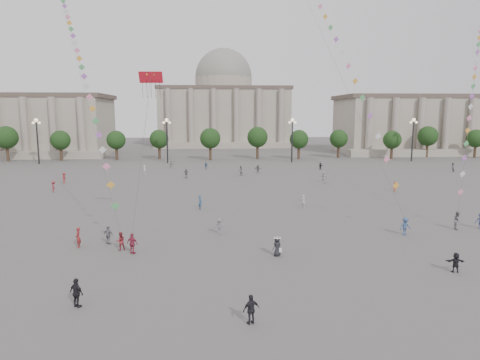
{
  "coord_description": "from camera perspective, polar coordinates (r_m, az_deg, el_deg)",
  "views": [
    {
      "loc": [
        -4.05,
        -32.6,
        11.82
      ],
      "look_at": [
        -1.26,
        12.0,
        4.82
      ],
      "focal_mm": 32.0,
      "sensor_mm": 36.0,
      "label": 1
    }
  ],
  "objects": [
    {
      "name": "lamp_post_mid_east",
      "position": [
        104.45,
        6.98,
        6.38
      ],
      "size": [
        2.0,
        0.9,
        10.65
      ],
      "color": "#262628",
      "rests_on": "ground"
    },
    {
      "name": "person_crowd_10",
      "position": [
        86.65,
        -12.61,
        1.41
      ],
      "size": [
        0.72,
        0.73,
        1.69
      ],
      "primitive_type": "imported",
      "rotation": [
        0.0,
        0.0,
        2.31
      ],
      "color": "white",
      "rests_on": "ground"
    },
    {
      "name": "person_crowd_16",
      "position": [
        79.07,
        -7.19,
        0.87
      ],
      "size": [
        1.11,
        0.75,
        1.75
      ],
      "primitive_type": "imported",
      "rotation": [
        0.0,
        0.0,
        5.94
      ],
      "color": "#56565B",
      "rests_on": "ground"
    },
    {
      "name": "person_crowd_6",
      "position": [
        42.42,
        -2.77,
        -6.16
      ],
      "size": [
        1.11,
        0.74,
        1.61
      ],
      "primitive_type": "imported",
      "rotation": [
        0.0,
        0.0,
        6.15
      ],
      "color": "slate",
      "rests_on": "ground"
    },
    {
      "name": "person_crowd_4",
      "position": [
        94.08,
        -9.17,
        2.14
      ],
      "size": [
        1.8,
        1.12,
        1.85
      ],
      "primitive_type": "imported",
      "rotation": [
        0.0,
        0.0,
        3.5
      ],
      "color": "#B0B0AC",
      "rests_on": "ground"
    },
    {
      "name": "tourist_1",
      "position": [
        28.87,
        -20.96,
        -13.89
      ],
      "size": [
        1.16,
        0.97,
        1.86
      ],
      "primitive_type": "imported",
      "rotation": [
        0.0,
        0.0,
        2.57
      ],
      "color": "black",
      "rests_on": "ground"
    },
    {
      "name": "person_crowd_21",
      "position": [
        96.94,
        26.47,
        1.52
      ],
      "size": [
        1.16,
        1.09,
        1.89
      ],
      "primitive_type": "imported",
      "rotation": [
        0.0,
        0.0,
        3.68
      ],
      "color": "slate",
      "rests_on": "ground"
    },
    {
      "name": "person_crowd_3",
      "position": [
        36.39,
        26.82,
        -9.78
      ],
      "size": [
        1.45,
        0.61,
        1.52
      ],
      "primitive_type": "imported",
      "rotation": [
        0.0,
        0.0,
        3.02
      ],
      "color": "black",
      "rests_on": "ground"
    },
    {
      "name": "lamp_post_far_east",
      "position": [
        113.81,
        22.08,
        6.0
      ],
      "size": [
        2.0,
        0.9,
        10.65
      ],
      "color": "#262628",
      "rests_on": "ground"
    },
    {
      "name": "person_crowd_9",
      "position": [
        92.22,
        10.68,
        1.85
      ],
      "size": [
        1.33,
        1.24,
        1.49
      ],
      "primitive_type": "imported",
      "rotation": [
        0.0,
        0.0,
        0.72
      ],
      "color": "black",
      "rests_on": "ground"
    },
    {
      "name": "kite_flyer_1",
      "position": [
        45.01,
        21.17,
        -5.77
      ],
      "size": [
        1.27,
        0.9,
        1.78
      ],
      "primitive_type": "imported",
      "rotation": [
        0.0,
        0.0,
        0.22
      ],
      "color": "#354D77",
      "rests_on": "ground"
    },
    {
      "name": "hat_person",
      "position": [
        36.21,
        4.99,
        -8.73
      ],
      "size": [
        0.97,
        0.89,
        1.69
      ],
      "color": "black",
      "rests_on": "ground"
    },
    {
      "name": "person_crowd_19",
      "position": [
        81.56,
        0.07,
        1.25
      ],
      "size": [
        1.17,
        1.1,
        1.92
      ],
      "primitive_type": "imported",
      "rotation": [
        0.0,
        0.0,
        3.66
      ],
      "color": "slate",
      "rests_on": "ground"
    },
    {
      "name": "hall_east",
      "position": [
        149.2,
        28.62,
        6.52
      ],
      "size": [
        84.0,
        26.22,
        17.2
      ],
      "color": "gray",
      "rests_on": "ground"
    },
    {
      "name": "person_crowd_18",
      "position": [
        53.22,
        -5.34,
        -2.96
      ],
      "size": [
        0.71,
        0.8,
        1.84
      ],
      "primitive_type": "imported",
      "rotation": [
        0.0,
        0.0,
        2.06
      ],
      "color": "#37587D",
      "rests_on": "ground"
    },
    {
      "name": "person_crowd_7",
      "position": [
        74.68,
        11.12,
        0.38
      ],
      "size": [
        1.68,
        1.68,
        1.94
      ],
      "primitive_type": "imported",
      "rotation": [
        0.0,
        0.0,
        2.35
      ],
      "color": "silver",
      "rests_on": "ground"
    },
    {
      "name": "kite_flyer_0",
      "position": [
        38.99,
        -15.64,
        -7.85
      ],
      "size": [
        0.95,
        0.85,
        1.61
      ],
      "primitive_type": "imported",
      "rotation": [
        0.0,
        0.0,
        3.51
      ],
      "color": "maroon",
      "rests_on": "ground"
    },
    {
      "name": "dragon_kite",
      "position": [
        41.72,
        -11.79,
        12.19
      ],
      "size": [
        2.22,
        3.25,
        14.79
      ],
      "color": "red",
      "rests_on": "ground"
    },
    {
      "name": "kite_flyer_2",
      "position": [
        49.39,
        27.02,
        -4.82
      ],
      "size": [
        1.07,
        1.14,
        1.87
      ],
      "primitive_type": "imported",
      "rotation": [
        0.0,
        0.0,
        1.05
      ],
      "color": "slate",
      "rests_on": "ground"
    },
    {
      "name": "person_crowd_12",
      "position": [
        85.49,
        2.39,
        1.49
      ],
      "size": [
        1.56,
        1.02,
        1.61
      ],
      "primitive_type": "imported",
      "rotation": [
        0.0,
        0.0,
        2.74
      ],
      "color": "slate",
      "rests_on": "ground"
    },
    {
      "name": "tourist_4",
      "position": [
        25.2,
        1.51,
        -16.87
      ],
      "size": [
        1.1,
        0.78,
        1.74
      ],
      "primitive_type": "imported",
      "rotation": [
        0.0,
        0.0,
        3.54
      ],
      "color": "black",
      "rests_on": "ground"
    },
    {
      "name": "kite_train_east",
      "position": [
        69.61,
        29.02,
        13.84
      ],
      "size": [
        22.07,
        32.74,
        51.44
      ],
      "color": "#3F3F3F",
      "rests_on": "ground"
    },
    {
      "name": "person_crowd_17",
      "position": [
        70.31,
        -23.59,
        -0.82
      ],
      "size": [
        1.12,
        1.28,
        1.71
      ],
      "primitive_type": "imported",
      "rotation": [
        0.0,
        0.0,
        2.12
      ],
      "color": "maroon",
      "rests_on": "ground"
    },
    {
      "name": "tourist_3",
      "position": [
        40.94,
        -17.14,
        -7.04
      ],
      "size": [
        1.09,
        0.8,
        1.72
      ],
      "primitive_type": "imported",
      "rotation": [
        0.0,
        0.0,
        2.72
      ],
      "color": "slate",
      "rests_on": "ground"
    },
    {
      "name": "person_crowd_20",
      "position": [
        40.86,
        -20.78,
        -7.18
      ],
      "size": [
        0.57,
        0.74,
        1.83
      ],
      "primitive_type": "imported",
      "rotation": [
        0.0,
        0.0,
        4.93
      ],
      "color": "maroon",
      "rests_on": "ground"
    },
    {
      "name": "person_crowd_0",
      "position": [
        91.13,
        -4.57,
        1.9
      ],
      "size": [
        0.91,
        0.85,
        1.51
      ],
      "primitive_type": "imported",
      "rotation": [
        0.0,
        0.0,
        0.71
      ],
      "color": "#355278",
      "rests_on": "ground"
    },
    {
      "name": "tourist_0",
      "position": [
        37.72,
        -14.15,
        -8.21
      ],
      "size": [
        1.14,
        0.87,
        1.8
      ],
      "primitive_type": "imported",
      "rotation": [
        0.0,
        0.0,
        2.66
      ],
      "color": "#952841",
      "rests_on": "ground"
    },
    {
      "name": "tree_row",
      "position": [
        110.86,
        -1.49,
        5.57
      ],
      "size": [
        137.12,
        5.12,
        8.0
      ],
      "color": "#36271B",
      "rests_on": "ground"
    },
    {
      "name": "hall_central",
      "position": [
        161.89,
        -2.18,
        9.75
      ],
      "size": [
        48.3,
        34.3,
        35.5
      ],
      "color": "gray",
      "rests_on": "ground"
    },
    {
      "name": "kite_train_west",
      "position": [
        63.92,
        -21.22,
        16.57
      ],
      "size": [
        19.94,
        45.05,
        61.58
      ],
      "color": "#3F3F3F",
      "rests_on": "ground"
    },
    {
      "name": "person_crowd_8",
      "position": [
        69.22,
        19.97,
        -0.84
      ],
      "size": [
        1.13,
        0.94,
        1.52
      ],
      "primitive_type": "imported",
      "rotation": [
        0.0,
        0.0,
        0.47
      ],
      "color": "#9E422B",
      "rests_on": "ground"
    },
    {
      "name": "lamp_post_mid_west",
      "position": [
        103.28,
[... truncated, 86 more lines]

